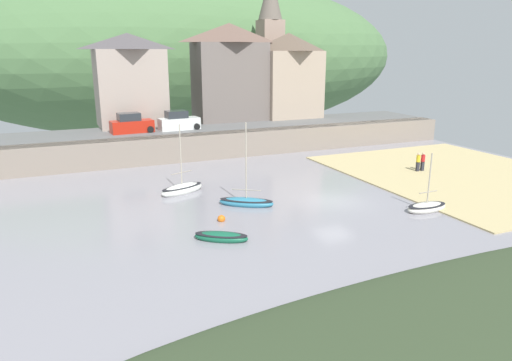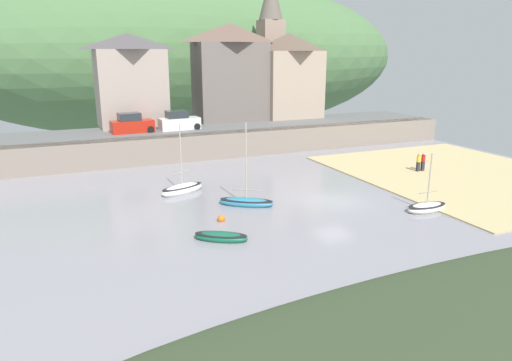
# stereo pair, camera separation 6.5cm
# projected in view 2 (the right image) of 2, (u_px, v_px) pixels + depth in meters

# --- Properties ---
(ground) EXTENTS (48.00, 41.00, 0.61)m
(ground) POSITION_uv_depth(u_px,v_px,m) (455.00, 246.00, 25.05)
(ground) COLOR gray
(quay_seawall) EXTENTS (48.00, 9.40, 2.40)m
(quay_seawall) POSITION_uv_depth(u_px,v_px,m) (242.00, 141.00, 48.17)
(quay_seawall) COLOR gray
(quay_seawall) RESTS_ON ground
(hillside_backdrop) EXTENTS (80.00, 44.00, 26.76)m
(hillside_backdrop) POSITION_uv_depth(u_px,v_px,m) (183.00, 57.00, 81.01)
(hillside_backdrop) COLOR #4D7244
(hillside_backdrop) RESTS_ON ground
(waterfront_building_left) EXTENTS (7.27, 5.96, 9.63)m
(waterfront_building_left) POSITION_uv_depth(u_px,v_px,m) (130.00, 80.00, 49.74)
(waterfront_building_left) COLOR #A49387
(waterfront_building_left) RESTS_ON ground
(waterfront_building_centre) EXTENTS (8.40, 4.78, 10.86)m
(waterfront_building_centre) POSITION_uv_depth(u_px,v_px,m) (230.00, 72.00, 53.87)
(waterfront_building_centre) COLOR #6A5F5A
(waterfront_building_centre) RESTS_ON ground
(waterfront_building_right) EXTENTS (7.20, 6.14, 9.91)m
(waterfront_building_right) POSITION_uv_depth(u_px,v_px,m) (289.00, 75.00, 56.87)
(waterfront_building_right) COLOR tan
(waterfront_building_right) RESTS_ON ground
(church_with_spire) EXTENTS (3.00, 3.00, 17.36)m
(church_with_spire) POSITION_uv_depth(u_px,v_px,m) (271.00, 42.00, 59.16)
(church_with_spire) COLOR gray
(church_with_spire) RESTS_ON ground
(motorboat_with_cabin) EXTENTS (3.02, 1.35, 4.04)m
(motorboat_with_cabin) POSITION_uv_depth(u_px,v_px,m) (427.00, 207.00, 30.99)
(motorboat_with_cabin) COLOR silver
(motorboat_with_cabin) RESTS_ON ground
(sailboat_blue_trim) EXTENTS (3.12, 2.53, 0.61)m
(sailboat_blue_trim) POSITION_uv_depth(u_px,v_px,m) (221.00, 237.00, 26.15)
(sailboat_blue_trim) COLOR #165B3F
(sailboat_blue_trim) RESTS_ON ground
(dinghy_open_wooden) EXTENTS (3.78, 3.10, 5.84)m
(dinghy_open_wooden) POSITION_uv_depth(u_px,v_px,m) (246.00, 202.00, 32.10)
(dinghy_open_wooden) COLOR teal
(dinghy_open_wooden) RESTS_ON ground
(sailboat_tall_mast) EXTENTS (3.72, 2.37, 5.32)m
(sailboat_tall_mast) POSITION_uv_depth(u_px,v_px,m) (182.00, 189.00, 34.94)
(sailboat_tall_mast) COLOR white
(sailboat_tall_mast) RESTS_ON ground
(parked_car_near_slipway) EXTENTS (4.23, 2.03, 1.95)m
(parked_car_near_slipway) POSITION_uv_depth(u_px,v_px,m) (132.00, 124.00, 46.51)
(parked_car_near_slipway) COLOR red
(parked_car_near_slipway) RESTS_ON ground
(parked_car_by_wall) EXTENTS (4.21, 1.99, 1.95)m
(parked_car_by_wall) POSITION_uv_depth(u_px,v_px,m) (179.00, 122.00, 48.32)
(parked_car_by_wall) COLOR silver
(parked_car_by_wall) RESTS_ON ground
(person_on_slipway) EXTENTS (0.34, 0.34, 1.62)m
(person_on_slipway) POSITION_uv_depth(u_px,v_px,m) (423.00, 161.00, 40.89)
(person_on_slipway) COLOR #282833
(person_on_slipway) RESTS_ON ground
(person_near_water) EXTENTS (0.34, 0.34, 1.62)m
(person_near_water) POSITION_uv_depth(u_px,v_px,m) (418.00, 161.00, 40.72)
(person_near_water) COLOR #282833
(person_near_water) RESTS_ON ground
(mooring_buoy) EXTENTS (0.49, 0.49, 0.49)m
(mooring_buoy) POSITION_uv_depth(u_px,v_px,m) (221.00, 219.00, 29.13)
(mooring_buoy) COLOR orange
(mooring_buoy) RESTS_ON ground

